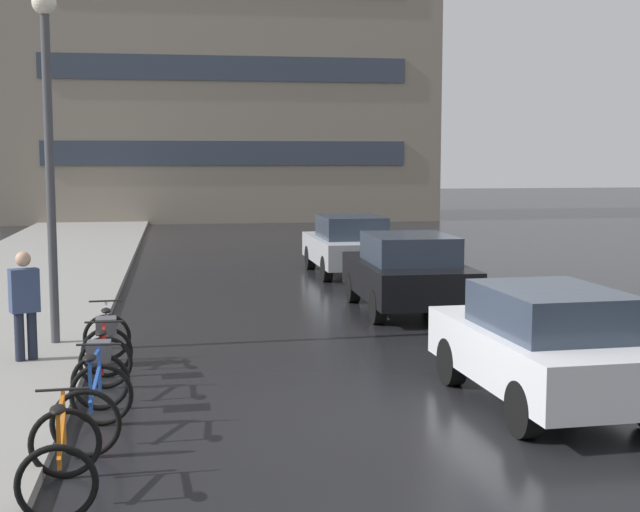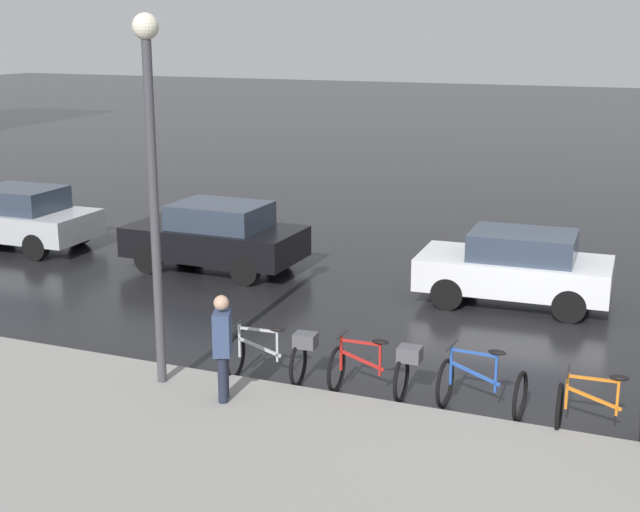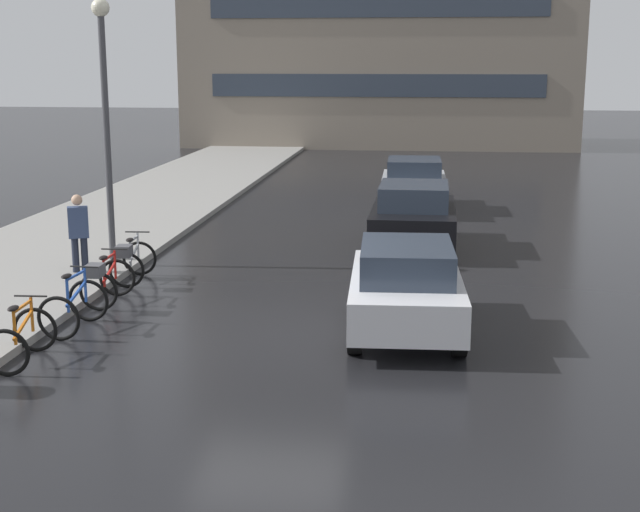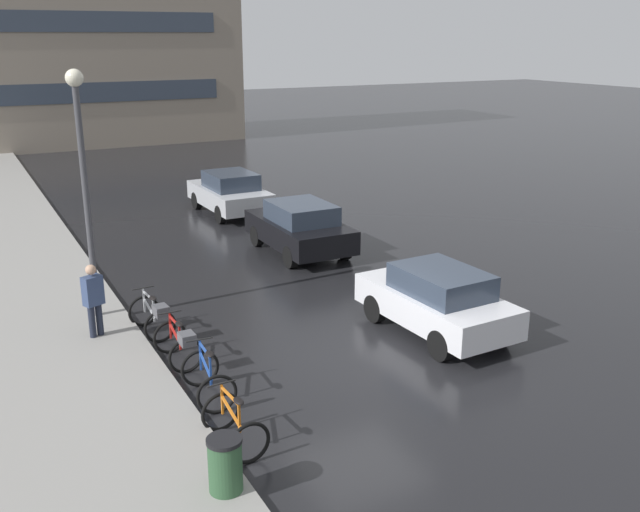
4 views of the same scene
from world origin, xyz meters
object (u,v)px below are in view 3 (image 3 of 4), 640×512
(bicycle_farthest, at_px, (131,260))
(pedestrian, at_px, (79,231))
(bicycle_third, at_px, (105,280))
(car_black, at_px, (414,215))
(car_white, at_px, (406,287))
(bicycle_nearest, at_px, (21,338))
(streetlamp, at_px, (105,99))
(bicycle_second, at_px, (74,307))
(car_silver, at_px, (414,184))

(bicycle_farthest, xyz_separation_m, pedestrian, (-1.17, 0.28, 0.49))
(bicycle_third, height_order, car_black, car_black)
(bicycle_farthest, xyz_separation_m, car_white, (5.52, -2.69, 0.29))
(bicycle_third, bearing_deg, bicycle_nearest, -91.86)
(bicycle_third, distance_m, car_white, 5.56)
(bicycle_nearest, bearing_deg, car_white, 21.57)
(bicycle_farthest, relative_size, car_white, 0.37)
(bicycle_farthest, bearing_deg, streetlamp, 121.55)
(bicycle_second, distance_m, bicycle_third, 1.56)
(bicycle_third, distance_m, car_black, 7.96)
(bicycle_farthest, bearing_deg, car_silver, 60.65)
(bicycle_nearest, xyz_separation_m, bicycle_second, (0.14, 1.66, 0.02))
(bicycle_second, distance_m, car_black, 9.13)
(car_black, bearing_deg, pedestrian, -150.29)
(streetlamp, bearing_deg, bicycle_farthest, -58.45)
(bicycle_nearest, height_order, car_silver, car_silver)
(bicycle_second, xyz_separation_m, car_black, (5.44, 7.33, 0.39))
(bicycle_second, distance_m, car_silver, 14.01)
(bicycle_farthest, distance_m, car_silver, 11.15)
(bicycle_nearest, height_order, bicycle_farthest, bicycle_farthest)
(car_white, distance_m, streetlamp, 8.17)
(car_white, xyz_separation_m, car_black, (0.02, 6.80, 0.02))
(bicycle_second, bearing_deg, car_black, 53.45)
(bicycle_nearest, xyz_separation_m, car_silver, (5.50, 14.60, 0.39))
(pedestrian, xyz_separation_m, streetlamp, (0.25, 1.21, 2.61))
(bicycle_farthest, relative_size, pedestrian, 0.81)
(bicycle_farthest, distance_m, pedestrian, 1.30)
(car_black, relative_size, pedestrian, 2.30)
(car_black, distance_m, pedestrian, 7.72)
(car_silver, bearing_deg, bicycle_second, -112.50)
(bicycle_second, distance_m, bicycle_farthest, 3.23)
(car_white, distance_m, car_black, 6.80)
(bicycle_nearest, height_order, bicycle_third, bicycle_third)
(car_black, height_order, pedestrian, pedestrian)
(pedestrian, height_order, streetlamp, streetlamp)
(car_black, bearing_deg, car_silver, 90.77)
(bicycle_second, bearing_deg, pedestrian, 109.93)
(bicycle_farthest, xyz_separation_m, car_silver, (5.46, 9.72, 0.30))
(bicycle_second, xyz_separation_m, streetlamp, (-1.02, 4.72, 3.18))
(bicycle_nearest, height_order, car_white, car_white)
(car_black, height_order, car_silver, car_black)
(bicycle_nearest, distance_m, streetlamp, 7.19)
(bicycle_farthest, height_order, car_white, car_white)
(bicycle_farthest, bearing_deg, bicycle_nearest, -90.43)
(car_white, relative_size, car_black, 0.96)
(car_silver, distance_m, pedestrian, 11.53)
(car_silver, relative_size, streetlamp, 0.72)
(bicycle_third, bearing_deg, bicycle_second, -88.68)
(car_white, bearing_deg, bicycle_farthest, 154.04)
(streetlamp, bearing_deg, pedestrian, -101.71)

